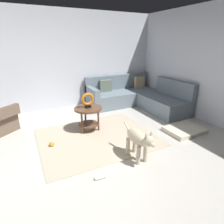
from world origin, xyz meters
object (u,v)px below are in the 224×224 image
object	(u,v)px
side_table	(88,113)
dog_bed_mat	(184,130)
dog_toy_rope	(100,178)
dog	(139,139)
torus_sculpture	(88,100)
dog_toy_ball	(52,144)
sectional_couch	(136,97)

from	to	relation	value
side_table	dog_bed_mat	world-z (taller)	side_table
dog_toy_rope	dog	bearing A→B (deg)	12.83
dog	side_table	bearing A→B (deg)	-76.69
torus_sculpture	dog_toy_ball	distance (m)	1.15
dog_bed_mat	dog	xyz separation A→B (m)	(-1.50, -0.40, 0.33)
torus_sculpture	dog_toy_ball	world-z (taller)	torus_sculpture
sectional_couch	side_table	bearing A→B (deg)	-153.56
dog_bed_mat	dog_toy_ball	size ratio (longest dim) A/B	8.44
dog_toy_ball	dog	bearing A→B (deg)	-41.01
dog_toy_rope	sectional_couch	bearing A→B (deg)	47.90
dog_toy_ball	sectional_couch	bearing A→B (deg)	24.85
side_table	dog_toy_ball	distance (m)	1.01
dog_toy_rope	dog_bed_mat	bearing A→B (deg)	14.11
dog	dog_toy_ball	xyz separation A→B (m)	(-1.23, 1.07, -0.33)
side_table	torus_sculpture	world-z (taller)	torus_sculpture
sectional_couch	torus_sculpture	size ratio (longest dim) A/B	6.90
dog	dog_toy_rope	world-z (taller)	dog
sectional_couch	torus_sculpture	world-z (taller)	sectional_couch
torus_sculpture	dog	size ratio (longest dim) A/B	0.38
dog_bed_mat	dog_toy_ball	distance (m)	2.82
side_table	dog_toy_ball	bearing A→B (deg)	-158.69
side_table	torus_sculpture	xyz separation A→B (m)	(-0.00, -0.00, 0.29)
dog_bed_mat	dog_toy_rope	size ratio (longest dim) A/B	4.95
dog_toy_ball	dog_toy_rope	world-z (taller)	dog_toy_ball
dog_toy_rope	torus_sculpture	bearing A→B (deg)	75.70
torus_sculpture	dog_bed_mat	xyz separation A→B (m)	(1.86, -1.01, -0.67)
torus_sculpture	dog_toy_ball	size ratio (longest dim) A/B	3.44
sectional_couch	side_table	xyz separation A→B (m)	(-1.87, -0.93, 0.13)
dog_toy_ball	dog_bed_mat	bearing A→B (deg)	-13.84
side_table	dog_bed_mat	bearing A→B (deg)	-28.61
dog	torus_sculpture	bearing A→B (deg)	-76.69
dog	dog_toy_ball	size ratio (longest dim) A/B	8.94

